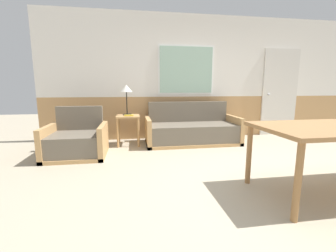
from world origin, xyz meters
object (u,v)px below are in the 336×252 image
side_table (128,122)px  table_lamp (126,90)px  armchair (77,142)px  couch (192,131)px

side_table → table_lamp: size_ratio=0.99×
armchair → table_lamp: table_lamp is taller
side_table → table_lamp: bearing=101.4°
couch → table_lamp: bearing=173.4°
couch → table_lamp: (-1.31, 0.15, 0.83)m
couch → armchair: couch is taller
side_table → table_lamp: table_lamp is taller
armchair → table_lamp: bearing=30.9°
couch → armchair: 2.20m
armchair → side_table: size_ratio=1.60×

